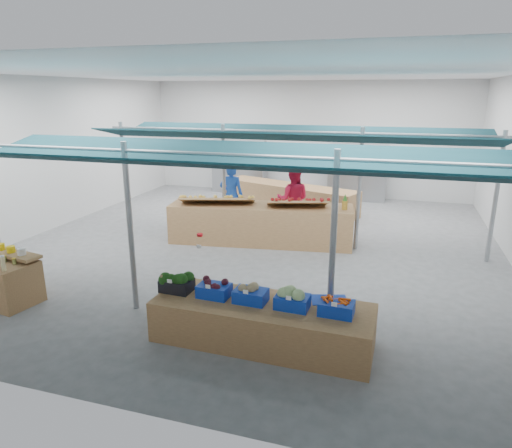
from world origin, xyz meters
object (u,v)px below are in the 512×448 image
at_px(vendor_left, 231,196).
at_px(vendor_right, 293,200).
at_px(fruit_counter, 261,224).
at_px(crate_stack, 328,319).
at_px(veg_counter, 262,323).

xyz_separation_m(vendor_left, vendor_right, (1.80, 0.00, 0.00)).
relative_size(vendor_left, vendor_right, 1.00).
bearing_deg(fruit_counter, vendor_right, 53.38).
distance_m(crate_stack, vendor_right, 5.75).
height_order(veg_counter, fruit_counter, fruit_counter).
height_order(veg_counter, vendor_left, vendor_left).
bearing_deg(fruit_counter, vendor_left, 129.48).
bearing_deg(crate_stack, vendor_right, 108.45).
distance_m(vendor_left, vendor_right, 1.80).
distance_m(crate_stack, vendor_left, 6.54).
height_order(veg_counter, crate_stack, crate_stack).
height_order(fruit_counter, crate_stack, fruit_counter).
relative_size(veg_counter, vendor_left, 1.82).
bearing_deg(veg_counter, fruit_counter, 108.16).
distance_m(veg_counter, crate_stack, 1.05).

